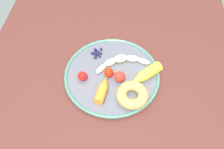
{
  "coord_description": "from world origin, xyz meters",
  "views": [
    {
      "loc": [
        -0.5,
        -0.06,
        1.45
      ],
      "look_at": [
        -0.02,
        -0.01,
        0.75
      ],
      "focal_mm": 38.11,
      "sensor_mm": 36.0,
      "label": 1
    }
  ],
  "objects_px": {
    "blueberry_pile": "(97,53)",
    "tomato_near": "(120,77)",
    "carrot_yellow": "(145,75)",
    "plate": "(112,75)",
    "banana": "(121,61)",
    "dining_table": "(110,83)",
    "tomato_mid": "(110,73)",
    "donut": "(132,95)",
    "tomato_far": "(82,76)",
    "carrot_orange": "(103,89)"
  },
  "relations": [
    {
      "from": "banana",
      "to": "tomato_near",
      "type": "xyz_separation_m",
      "value": [
        -0.07,
        0.0,
        0.01
      ]
    },
    {
      "from": "banana",
      "to": "tomato_near",
      "type": "relative_size",
      "value": 5.0
    },
    {
      "from": "plate",
      "to": "banana",
      "type": "relative_size",
      "value": 1.72
    },
    {
      "from": "dining_table",
      "to": "tomato_far",
      "type": "distance_m",
      "value": 0.15
    },
    {
      "from": "tomato_mid",
      "to": "plate",
      "type": "bearing_deg",
      "value": -58.41
    },
    {
      "from": "carrot_yellow",
      "to": "tomato_near",
      "type": "xyz_separation_m",
      "value": [
        -0.02,
        0.09,
        0.0
      ]
    },
    {
      "from": "dining_table",
      "to": "tomato_mid",
      "type": "bearing_deg",
      "value": -172.22
    },
    {
      "from": "carrot_orange",
      "to": "tomato_near",
      "type": "bearing_deg",
      "value": -44.81
    },
    {
      "from": "carrot_yellow",
      "to": "blueberry_pile",
      "type": "xyz_separation_m",
      "value": [
        0.09,
        0.18,
        -0.01
      ]
    },
    {
      "from": "carrot_yellow",
      "to": "tomato_mid",
      "type": "relative_size",
      "value": 3.5
    },
    {
      "from": "banana",
      "to": "carrot_orange",
      "type": "height_order",
      "value": "carrot_orange"
    },
    {
      "from": "blueberry_pile",
      "to": "carrot_yellow",
      "type": "bearing_deg",
      "value": -116.31
    },
    {
      "from": "dining_table",
      "to": "carrot_yellow",
      "type": "bearing_deg",
      "value": -100.4
    },
    {
      "from": "carrot_yellow",
      "to": "blueberry_pile",
      "type": "bearing_deg",
      "value": 63.69
    },
    {
      "from": "dining_table",
      "to": "donut",
      "type": "distance_m",
      "value": 0.18
    },
    {
      "from": "banana",
      "to": "tomato_far",
      "type": "relative_size",
      "value": 5.87
    },
    {
      "from": "tomato_near",
      "to": "tomato_far",
      "type": "distance_m",
      "value": 0.13
    },
    {
      "from": "plate",
      "to": "carrot_yellow",
      "type": "relative_size",
      "value": 2.83
    },
    {
      "from": "carrot_yellow",
      "to": "donut",
      "type": "distance_m",
      "value": 0.09
    },
    {
      "from": "blueberry_pile",
      "to": "tomato_near",
      "type": "xyz_separation_m",
      "value": [
        -0.11,
        -0.1,
        0.01
      ]
    },
    {
      "from": "banana",
      "to": "carrot_orange",
      "type": "bearing_deg",
      "value": 157.48
    },
    {
      "from": "carrot_orange",
      "to": "tomato_near",
      "type": "distance_m",
      "value": 0.08
    },
    {
      "from": "carrot_orange",
      "to": "tomato_near",
      "type": "relative_size",
      "value": 2.68
    },
    {
      "from": "plate",
      "to": "tomato_mid",
      "type": "relative_size",
      "value": 9.92
    },
    {
      "from": "plate",
      "to": "tomato_far",
      "type": "bearing_deg",
      "value": 105.88
    },
    {
      "from": "tomato_far",
      "to": "carrot_orange",
      "type": "bearing_deg",
      "value": -120.54
    },
    {
      "from": "blueberry_pile",
      "to": "plate",
      "type": "bearing_deg",
      "value": -142.81
    },
    {
      "from": "carrot_yellow",
      "to": "tomato_mid",
      "type": "height_order",
      "value": "carrot_yellow"
    },
    {
      "from": "banana",
      "to": "carrot_yellow",
      "type": "bearing_deg",
      "value": -123.13
    },
    {
      "from": "tomato_near",
      "to": "tomato_mid",
      "type": "height_order",
      "value": "tomato_near"
    },
    {
      "from": "banana",
      "to": "tomato_near",
      "type": "bearing_deg",
      "value": 179.83
    },
    {
      "from": "tomato_near",
      "to": "tomato_far",
      "type": "relative_size",
      "value": 1.17
    },
    {
      "from": "carrot_orange",
      "to": "blueberry_pile",
      "type": "distance_m",
      "value": 0.17
    },
    {
      "from": "banana",
      "to": "blueberry_pile",
      "type": "distance_m",
      "value": 0.1
    },
    {
      "from": "blueberry_pile",
      "to": "tomato_far",
      "type": "xyz_separation_m",
      "value": [
        -0.12,
        0.03,
        0.01
      ]
    },
    {
      "from": "plate",
      "to": "dining_table",
      "type": "bearing_deg",
      "value": 27.49
    },
    {
      "from": "donut",
      "to": "blueberry_pile",
      "type": "xyz_separation_m",
      "value": [
        0.18,
        0.14,
        -0.01
      ]
    },
    {
      "from": "carrot_yellow",
      "to": "tomato_mid",
      "type": "xyz_separation_m",
      "value": [
        -0.0,
        0.12,
        -0.0
      ]
    },
    {
      "from": "dining_table",
      "to": "tomato_near",
      "type": "xyz_separation_m",
      "value": [
        -0.04,
        -0.04,
        0.11
      ]
    },
    {
      "from": "donut",
      "to": "tomato_mid",
      "type": "bearing_deg",
      "value": 44.92
    },
    {
      "from": "banana",
      "to": "tomato_near",
      "type": "height_order",
      "value": "tomato_near"
    },
    {
      "from": "carrot_orange",
      "to": "carrot_yellow",
      "type": "xyz_separation_m",
      "value": [
        0.07,
        -0.14,
        0.0
      ]
    },
    {
      "from": "plate",
      "to": "tomato_mid",
      "type": "distance_m",
      "value": 0.02
    },
    {
      "from": "blueberry_pile",
      "to": "tomato_near",
      "type": "relative_size",
      "value": 1.35
    },
    {
      "from": "carrot_orange",
      "to": "tomato_mid",
      "type": "xyz_separation_m",
      "value": [
        0.07,
        -0.02,
        0.0
      ]
    },
    {
      "from": "carrot_orange",
      "to": "donut",
      "type": "height_order",
      "value": "donut"
    },
    {
      "from": "banana",
      "to": "tomato_mid",
      "type": "height_order",
      "value": "tomato_mid"
    },
    {
      "from": "dining_table",
      "to": "plate",
      "type": "xyz_separation_m",
      "value": [
        -0.02,
        -0.01,
        0.09
      ]
    },
    {
      "from": "plate",
      "to": "tomato_far",
      "type": "xyz_separation_m",
      "value": [
        -0.03,
        0.1,
        0.02
      ]
    },
    {
      "from": "carrot_yellow",
      "to": "donut",
      "type": "xyz_separation_m",
      "value": [
        -0.08,
        0.04,
        -0.0
      ]
    }
  ]
}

